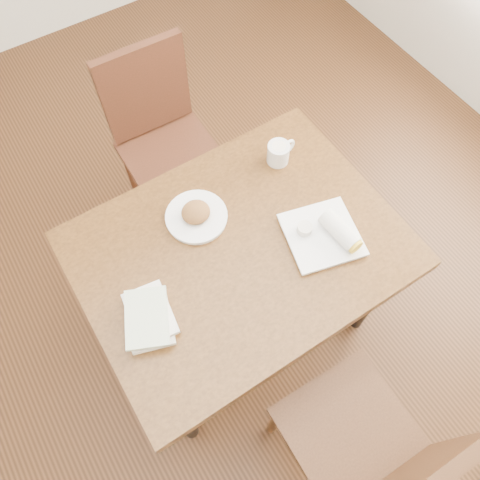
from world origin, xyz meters
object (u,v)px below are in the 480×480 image
coffee_mug (279,152)px  book_stack (149,317)px  chair_near (370,452)px  chair_far (162,134)px  plate_burrito (327,234)px  table (240,257)px  plate_scone (196,215)px

coffee_mug → book_stack: bearing=-156.7°
chair_near → chair_far: bearing=87.6°
plate_burrito → coffee_mug: bearing=81.8°
chair_far → plate_burrito: 0.97m
chair_far → coffee_mug: size_ratio=7.47×
table → chair_near: chair_near is taller
chair_far → plate_scone: size_ratio=4.20×
chair_near → plate_scone: chair_near is taller
chair_far → plate_scone: 0.65m
coffee_mug → book_stack: (-0.73, -0.31, -0.02)m
table → book_stack: (-0.39, -0.07, 0.11)m
plate_scone → book_stack: 0.41m
chair_near → book_stack: bearing=119.3°
table → chair_near: 0.79m
book_stack → coffee_mug: bearing=23.3°
plate_scone → plate_burrito: (0.35, -0.32, 0.00)m
plate_burrito → book_stack: plate_burrito is taller
table → coffee_mug: bearing=36.1°
table → chair_near: (0.01, -0.78, -0.12)m
plate_burrito → chair_near: bearing=-113.2°
table → plate_scone: (-0.07, 0.18, 0.11)m
table → plate_scone: 0.22m
chair_near → plate_scone: size_ratio=4.20×
chair_far → plate_burrito: (0.21, -0.91, 0.23)m
chair_near → plate_burrito: size_ratio=3.11×
plate_scone → chair_near: bearing=-85.5°
table → plate_scone: bearing=110.9°
table → plate_scone: size_ratio=4.96×
plate_scone → book_stack: plate_scone is taller
table → book_stack: bearing=-170.1°
table → chair_far: size_ratio=1.18×
coffee_mug → book_stack: 0.79m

